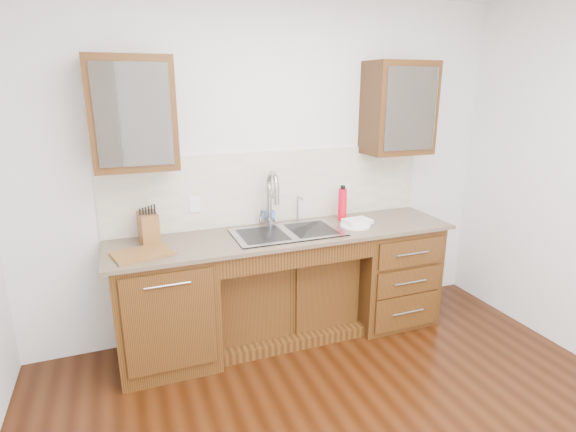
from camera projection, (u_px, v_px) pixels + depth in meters
name	position (u px, v px, depth m)	size (l,w,h in m)	color
wall_back	(271.00, 168.00, 3.70)	(4.00, 0.10, 2.70)	white
base_cabinet_left	(166.00, 307.00, 3.30)	(0.70, 0.62, 0.88)	#593014
base_cabinet_center	(282.00, 293.00, 3.73)	(1.20, 0.44, 0.70)	#593014
base_cabinet_right	(387.00, 270.00, 3.95)	(0.70, 0.62, 0.88)	#593014
countertop	(287.00, 234.00, 3.49)	(2.70, 0.65, 0.03)	#84705B
backsplash	(273.00, 187.00, 3.68)	(2.70, 0.02, 0.59)	beige
sink	(288.00, 243.00, 3.49)	(0.84, 0.46, 0.19)	#9E9EA5
faucet	(269.00, 202.00, 3.60)	(0.04, 0.04, 0.40)	#999993
filter_tap	(298.00, 208.00, 3.71)	(0.02, 0.02, 0.24)	#999993
upper_cabinet_left	(132.00, 114.00, 3.01)	(0.55, 0.34, 0.75)	#593014
upper_cabinet_right	(398.00, 108.00, 3.72)	(0.55, 0.34, 0.75)	#593014
outlet_left	(195.00, 205.00, 3.47)	(0.08, 0.01, 0.12)	white
outlet_right	(344.00, 191.00, 3.92)	(0.08, 0.01, 0.12)	white
soap_bottle	(269.00, 214.00, 3.68)	(0.07, 0.07, 0.16)	#4472E2
water_bottle	(342.00, 205.00, 3.77)	(0.07, 0.07, 0.27)	red
plate	(355.00, 226.00, 3.63)	(0.24, 0.24, 0.01)	white
dish_towel	(357.00, 221.00, 3.66)	(0.21, 0.15, 0.03)	white
knife_block	(149.00, 228.00, 3.24)	(0.12, 0.20, 0.22)	brown
cutting_board	(142.00, 254.00, 3.02)	(0.38, 0.26, 0.02)	#A86E40
cup_left_a	(115.00, 123.00, 2.98)	(0.11, 0.11, 0.09)	silver
cup_left_b	(153.00, 122.00, 3.07)	(0.10, 0.10, 0.09)	silver
cup_right_a	(393.00, 115.00, 3.72)	(0.13, 0.13, 0.10)	white
cup_right_b	(410.00, 115.00, 3.78)	(0.09, 0.09, 0.08)	white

